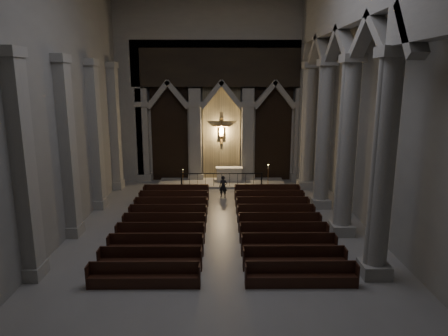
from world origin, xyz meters
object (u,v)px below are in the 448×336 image
altar_rail (222,178)px  pews (222,225)px  altar (229,174)px  worshipper (223,187)px  candle_stand_left (183,182)px  candle_stand_right (268,181)px

altar_rail → pews: bearing=-90.0°
altar → altar_rail: bearing=-109.5°
pews → worshipper: (0.09, 5.49, 0.39)m
altar → candle_stand_left: bearing=-159.4°
altar → candle_stand_left: 3.30m
candle_stand_left → candle_stand_right: candle_stand_right is taller
altar_rail → candle_stand_left: 2.60m
candle_stand_right → worshipper: candle_stand_right is taller
candle_stand_right → pews: bearing=-111.5°
worshipper → candle_stand_left: bearing=148.9°
altar → pews: size_ratio=0.17×
pews → altar: bearing=86.7°
altar_rail → candle_stand_right: candle_stand_right is taller
altar → altar_rail: size_ratio=0.34×
candle_stand_right → altar_rail: bearing=-176.4°
candle_stand_right → worshipper: bearing=-142.7°
candle_stand_left → altar_rail: bearing=-7.0°
candle_stand_right → pews: 8.33m
candle_stand_right → pews: size_ratio=0.15×
candle_stand_left → pews: size_ratio=0.11×
altar_rail → pews: 7.57m
worshipper → altar: bearing=93.9°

